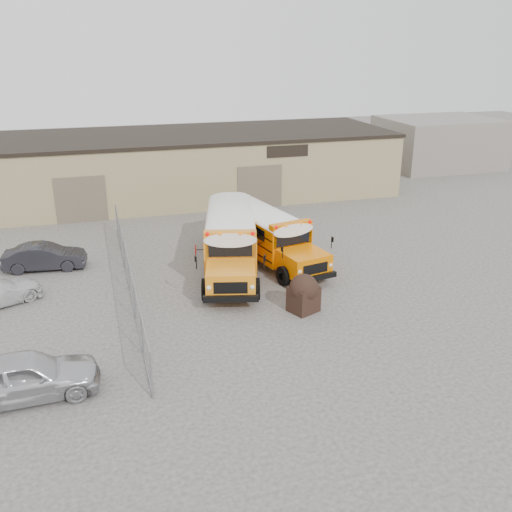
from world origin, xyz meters
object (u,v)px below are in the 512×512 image
object	(u,v)px
school_bus_left	(231,204)
car_dark	(45,257)
school_bus_right	(219,204)
car_silver	(24,376)
tarp_bundle	(304,293)

from	to	relation	value
school_bus_left	car_dark	size ratio (longest dim) A/B	2.52
school_bus_right	car_silver	size ratio (longest dim) A/B	2.00
school_bus_right	school_bus_left	bearing A→B (deg)	-40.24
school_bus_right	car_silver	xyz separation A→B (m)	(-10.22, -15.94, -0.76)
school_bus_left	tarp_bundle	bearing A→B (deg)	-88.82
school_bus_left	car_silver	world-z (taller)	school_bus_left
school_bus_left	school_bus_right	size ratio (longest dim) A/B	1.07
car_silver	car_dark	world-z (taller)	car_silver
tarp_bundle	car_silver	distance (m)	11.61
school_bus_right	tarp_bundle	xyz separation A→B (m)	(0.87, -12.46, -0.70)
car_dark	tarp_bundle	bearing A→B (deg)	-121.25
tarp_bundle	car_dark	bearing A→B (deg)	142.89
school_bus_right	car_dark	distance (m)	11.01
school_bus_right	car_dark	xyz separation A→B (m)	(-10.17, -4.12, -0.91)
tarp_bundle	car_dark	distance (m)	13.83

